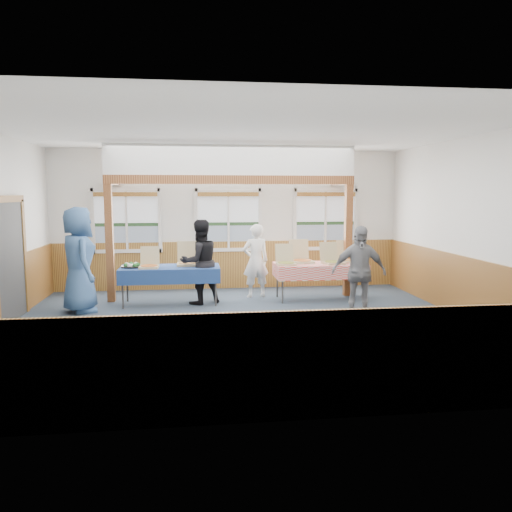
{
  "coord_description": "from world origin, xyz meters",
  "views": [
    {
      "loc": [
        -0.79,
        -8.07,
        2.22
      ],
      "look_at": [
        0.34,
        1.0,
        1.06
      ],
      "focal_mm": 35.0,
      "sensor_mm": 36.0,
      "label": 1
    }
  ],
  "objects_px": {
    "table_left": "(170,269)",
    "man_blue": "(79,260)",
    "woman_black": "(200,262)",
    "person_grey": "(359,272)",
    "woman_white": "(256,261)",
    "table_right": "(320,266)"
  },
  "relations": [
    {
      "from": "man_blue",
      "to": "woman_black",
      "type": "bearing_deg",
      "value": -103.31
    },
    {
      "from": "man_blue",
      "to": "person_grey",
      "type": "xyz_separation_m",
      "value": [
        5.03,
        -1.08,
        -0.16
      ]
    },
    {
      "from": "woman_white",
      "to": "woman_black",
      "type": "height_order",
      "value": "woman_black"
    },
    {
      "from": "woman_white",
      "to": "person_grey",
      "type": "distance_m",
      "value": 2.56
    },
    {
      "from": "person_grey",
      "to": "woman_white",
      "type": "bearing_deg",
      "value": 134.32
    },
    {
      "from": "table_right",
      "to": "woman_black",
      "type": "xyz_separation_m",
      "value": [
        -2.5,
        -0.11,
        0.15
      ]
    },
    {
      "from": "woman_white",
      "to": "man_blue",
      "type": "bearing_deg",
      "value": 4.27
    },
    {
      "from": "table_left",
      "to": "man_blue",
      "type": "distance_m",
      "value": 1.74
    },
    {
      "from": "table_left",
      "to": "woman_black",
      "type": "relative_size",
      "value": 1.23
    },
    {
      "from": "woman_black",
      "to": "person_grey",
      "type": "height_order",
      "value": "woman_black"
    },
    {
      "from": "table_left",
      "to": "man_blue",
      "type": "height_order",
      "value": "man_blue"
    },
    {
      "from": "table_right",
      "to": "woman_white",
      "type": "xyz_separation_m",
      "value": [
        -1.31,
        0.37,
        0.08
      ]
    },
    {
      "from": "table_right",
      "to": "person_grey",
      "type": "height_order",
      "value": "person_grey"
    },
    {
      "from": "woman_white",
      "to": "person_grey",
      "type": "height_order",
      "value": "person_grey"
    },
    {
      "from": "woman_black",
      "to": "person_grey",
      "type": "xyz_separation_m",
      "value": [
        2.79,
        -1.52,
        -0.02
      ]
    },
    {
      "from": "man_blue",
      "to": "table_left",
      "type": "bearing_deg",
      "value": -98.2
    },
    {
      "from": "woman_black",
      "to": "person_grey",
      "type": "bearing_deg",
      "value": 127.03
    },
    {
      "from": "woman_black",
      "to": "man_blue",
      "type": "xyz_separation_m",
      "value": [
        -2.24,
        -0.45,
        0.14
      ]
    },
    {
      "from": "table_left",
      "to": "woman_black",
      "type": "bearing_deg",
      "value": -13.81
    },
    {
      "from": "person_grey",
      "to": "table_right",
      "type": "bearing_deg",
      "value": 105.52
    },
    {
      "from": "table_left",
      "to": "person_grey",
      "type": "xyz_separation_m",
      "value": [
        3.38,
        -1.56,
        0.12
      ]
    },
    {
      "from": "woman_white",
      "to": "person_grey",
      "type": "bearing_deg",
      "value": 117.9
    }
  ]
}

